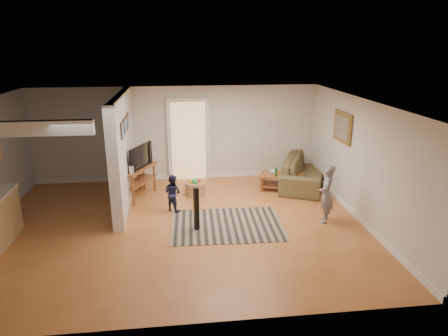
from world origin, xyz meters
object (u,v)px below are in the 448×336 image
at_px(coffee_table, 282,178).
at_px(toy_basket, 195,188).
at_px(tv_console, 138,170).
at_px(child, 324,221).
at_px(toddler, 173,210).
at_px(speaker_left, 196,209).
at_px(sofa, 304,183).
at_px(speaker_right, 139,170).

bearing_deg(coffee_table, toy_basket, -177.97).
xyz_separation_m(tv_console, child, (3.94, -1.84, -0.68)).
xyz_separation_m(tv_console, toddler, (0.81, -0.88, -0.68)).
bearing_deg(tv_console, speaker_left, -31.46).
relative_size(toy_basket, toddler, 0.60).
bearing_deg(toy_basket, child, -35.32).
bearing_deg(child, sofa, -164.22).
xyz_separation_m(tv_console, toy_basket, (1.34, 0.01, -0.50)).
height_order(sofa, tv_console, tv_console).
bearing_deg(speaker_right, coffee_table, 1.92).
relative_size(toy_basket, child, 0.40).
relative_size(sofa, toddler, 2.98).
distance_m(coffee_table, speaker_left, 3.00).
relative_size(sofa, speaker_right, 2.67).
distance_m(sofa, toy_basket, 2.95).
bearing_deg(tv_console, child, -0.38).
xyz_separation_m(coffee_table, tv_console, (-3.52, -0.09, 0.36)).
relative_size(tv_console, speaker_left, 1.43).
relative_size(coffee_table, speaker_right, 1.29).
height_order(tv_console, speaker_right, tv_console).
distance_m(coffee_table, toy_basket, 2.19).
relative_size(tv_console, toddler, 1.54).
distance_m(speaker_right, toddler, 1.86).
bearing_deg(coffee_table, speaker_left, -138.70).
height_order(speaker_right, child, speaker_right).
relative_size(sofa, toy_basket, 4.99).
height_order(sofa, toddler, toddler).
distance_m(speaker_right, child, 4.76).
height_order(coffee_table, speaker_right, speaker_right).
bearing_deg(speaker_right, sofa, 9.10).
xyz_separation_m(toy_basket, child, (2.60, -1.85, -0.18)).
bearing_deg(toddler, coffee_table, -122.10).
distance_m(sofa, coffee_table, 0.89).
xyz_separation_m(coffee_table, child, (0.42, -1.92, -0.32)).
height_order(speaker_left, speaker_right, speaker_right).
xyz_separation_m(sofa, tv_console, (-4.24, -0.51, 0.68)).
bearing_deg(tv_console, toddler, -23.02).
height_order(coffee_table, tv_console, tv_console).
height_order(speaker_left, toy_basket, speaker_left).
relative_size(tv_console, toy_basket, 2.57).
distance_m(sofa, speaker_right, 4.33).
height_order(toy_basket, child, child).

